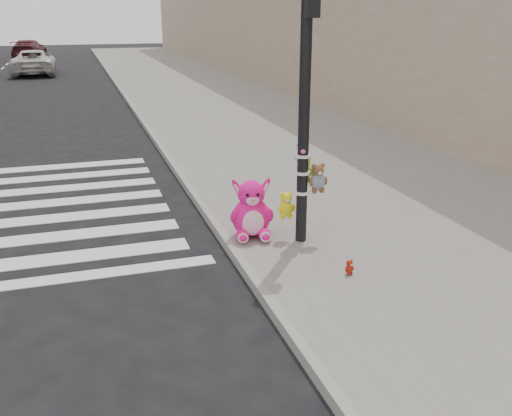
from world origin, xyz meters
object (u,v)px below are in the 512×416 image
object	(u,v)px
pink_bunny	(251,213)
car_white_near	(34,62)
red_teddy	(349,267)
signal_pole	(304,135)

from	to	relation	value
pink_bunny	car_white_near	bearing A→B (deg)	108.94
pink_bunny	red_teddy	size ratio (longest dim) A/B	4.52
pink_bunny	red_teddy	distance (m)	1.88
signal_pole	red_teddy	size ratio (longest dim) A/B	19.39
red_teddy	car_white_near	xyz separation A→B (m)	(-5.13, 28.82, 0.43)
pink_bunny	red_teddy	xyz separation A→B (m)	(0.82, -1.67, -0.28)
signal_pole	car_white_near	xyz separation A→B (m)	(-4.99, 27.50, -1.06)
pink_bunny	car_white_near	size ratio (longest dim) A/B	0.19
pink_bunny	red_teddy	world-z (taller)	pink_bunny
signal_pole	red_teddy	bearing A→B (deg)	-83.89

